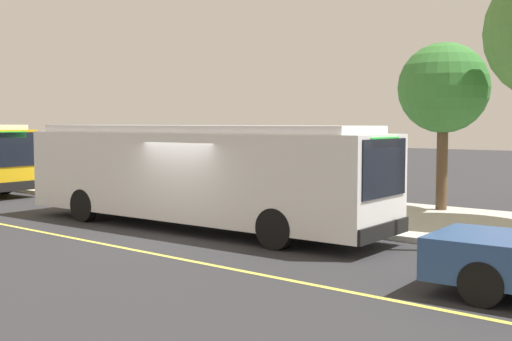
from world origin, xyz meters
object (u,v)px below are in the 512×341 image
waiting_bench (281,191)px  route_sign_post (310,159)px  pedestrian_commuter (315,183)px  transit_bus_main (195,172)px

waiting_bench → route_sign_post: size_ratio=0.57×
route_sign_post → waiting_bench: bearing=140.1°
waiting_bench → pedestrian_commuter: bearing=-26.3°
route_sign_post → pedestrian_commuter: (-0.75, 1.37, -0.84)m
waiting_bench → route_sign_post: 4.00m
transit_bus_main → route_sign_post: 3.38m
waiting_bench → pedestrian_commuter: pedestrian_commuter is taller
pedestrian_commuter → route_sign_post: bearing=-61.2°
route_sign_post → pedestrian_commuter: route_sign_post is taller
route_sign_post → pedestrian_commuter: size_ratio=1.66×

